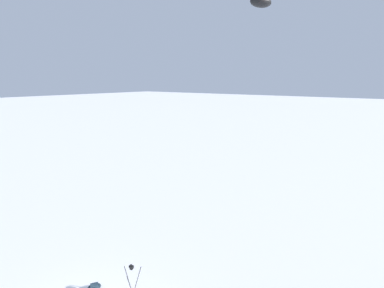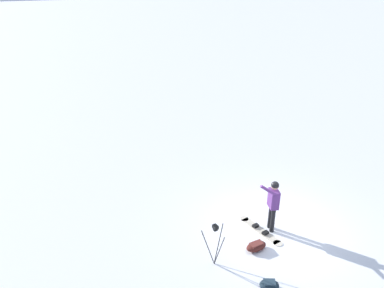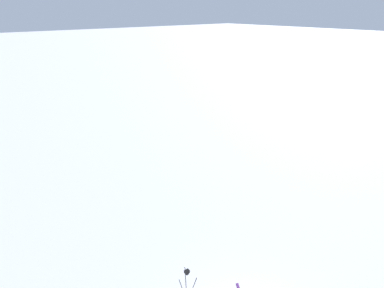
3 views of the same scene
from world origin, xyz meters
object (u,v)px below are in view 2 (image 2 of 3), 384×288
gear_bag_small (256,246)px  camera_tripod (215,237)px  gear_bag_large (269,285)px  snowboarder (273,201)px  snowboard (260,230)px

gear_bag_small → camera_tripod: bearing=-6.0°
camera_tripod → gear_bag_large: bearing=115.8°
camera_tripod → snowboarder: bearing=-171.4°
gear_bag_large → gear_bag_small: same height
snowboarder → snowboard: snowboarder is taller
gear_bag_small → snowboard: bearing=-138.7°
snowboard → camera_tripod: 2.34m
snowboarder → snowboard: 1.12m
snowboarder → snowboard: size_ratio=1.00×
snowboard → camera_tripod: (2.10, 0.46, 0.93)m
snowboard → gear_bag_large: 2.39m
camera_tripod → gear_bag_small: 1.64m
snowboard → gear_bag_small: 0.93m
gear_bag_large → gear_bag_small: size_ratio=0.92×
gear_bag_large → camera_tripod: bearing=-64.2°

